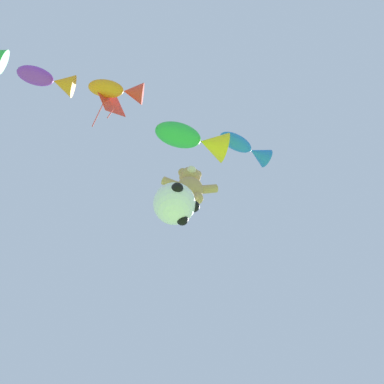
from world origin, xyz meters
TOP-DOWN VIEW (x-y plane):
  - teddy_bear_kite at (-0.90, 4.97)m, footprint 1.64×0.72m
  - soccer_ball_kite at (-1.31, 4.76)m, footprint 1.20×1.19m
  - fish_kite_cobalt at (1.31, 5.27)m, footprint 2.13×1.30m
  - fish_kite_emerald at (-0.74, 4.83)m, footprint 2.58×1.26m
  - fish_kite_tangerine at (-3.57, 3.91)m, footprint 1.91×0.80m
  - fish_kite_violet at (-5.68, 3.59)m, footprint 1.86×0.88m
  - diamond_kite at (-3.85, 4.35)m, footprint 1.16×0.96m

SIDE VIEW (x-z plane):
  - soccer_ball_kite at x=-1.31m, z-range 10.36..11.46m
  - teddy_bear_kite at x=-0.90m, z-range 11.51..13.17m
  - fish_kite_emerald at x=-0.74m, z-range 14.71..15.79m
  - fish_kite_violet at x=-5.68m, z-range 14.92..15.66m
  - diamond_kite at x=-3.85m, z-range 14.64..17.64m
  - fish_kite_cobalt at x=1.31m, z-range 15.86..16.59m
  - fish_kite_tangerine at x=-3.57m, z-range 15.94..16.72m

